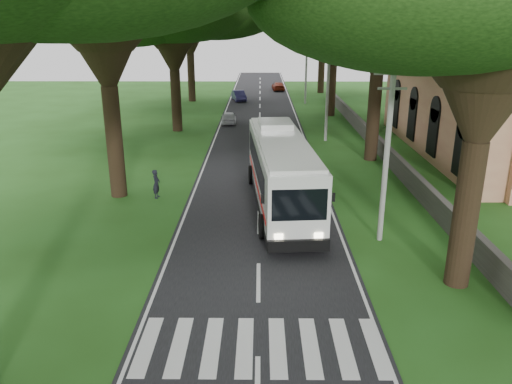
{
  "coord_description": "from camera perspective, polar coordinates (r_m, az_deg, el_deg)",
  "views": [
    {
      "loc": [
        0.05,
        -14.86,
        9.4
      ],
      "look_at": [
        -0.13,
        6.22,
        2.2
      ],
      "focal_mm": 35.0,
      "sensor_mm": 36.0,
      "label": 1
    }
  ],
  "objects": [
    {
      "name": "pole_mid",
      "position": [
        41.55,
        8.19,
        11.45
      ],
      "size": [
        1.6,
        0.24,
        8.0
      ],
      "color": "gray",
      "rests_on": "ground"
    },
    {
      "name": "crosswalk",
      "position": [
        15.93,
        0.22,
        -17.3
      ],
      "size": [
        8.0,
        3.0,
        0.01
      ],
      "primitive_type": "cube",
      "color": "silver",
      "rests_on": "ground"
    },
    {
      "name": "coach_bus",
      "position": [
        26.39,
        2.88,
        2.53
      ],
      "size": [
        3.7,
        12.73,
        3.7
      ],
      "rotation": [
        0.0,
        0.0,
        0.08
      ],
      "color": "white",
      "rests_on": "ground"
    },
    {
      "name": "tree_l_midb",
      "position": [
        45.52,
        -9.67,
        20.45
      ],
      "size": [
        15.99,
        15.99,
        14.32
      ],
      "color": "black",
      "rests_on": "ground"
    },
    {
      "name": "church",
      "position": [
        40.78,
        26.88,
        10.55
      ],
      "size": [
        14.0,
        24.0,
        11.6
      ],
      "color": "tan",
      "rests_on": "ground"
    },
    {
      "name": "pole_far",
      "position": [
        61.33,
        5.76,
        13.88
      ],
      "size": [
        1.6,
        0.24,
        8.0
      ],
      "color": "gray",
      "rests_on": "ground"
    },
    {
      "name": "tree_r_far",
      "position": [
        71.41,
        7.8,
        20.72
      ],
      "size": [
        13.52,
        13.52,
        14.96
      ],
      "color": "black",
      "rests_on": "ground"
    },
    {
      "name": "road",
      "position": [
        40.95,
        0.41,
        5.6
      ],
      "size": [
        8.0,
        120.0,
        0.04
      ],
      "primitive_type": "cube",
      "color": "black",
      "rests_on": "ground"
    },
    {
      "name": "tree_l_far",
      "position": [
        63.48,
        -7.74,
        20.59
      ],
      "size": [
        15.12,
        15.12,
        14.8
      ],
      "color": "black",
      "rests_on": "ground"
    },
    {
      "name": "distant_car_a",
      "position": [
        48.99,
        -3.12,
        8.5
      ],
      "size": [
        1.53,
        3.5,
        1.17
      ],
      "primitive_type": "imported",
      "rotation": [
        0.0,
        0.0,
        3.19
      ],
      "color": "#B8B7BD",
      "rests_on": "road"
    },
    {
      "name": "ground",
      "position": [
        17.58,
        0.25,
        -13.45
      ],
      "size": [
        140.0,
        140.0,
        0.0
      ],
      "primitive_type": "plane",
      "color": "#224C15",
      "rests_on": "ground"
    },
    {
      "name": "distant_car_b",
      "position": [
        63.58,
        -1.96,
        10.94
      ],
      "size": [
        2.13,
        4.02,
        1.26
      ],
      "primitive_type": "imported",
      "rotation": [
        0.0,
        0.0,
        0.22
      ],
      "color": "#23204C",
      "rests_on": "road"
    },
    {
      "name": "distant_car_c",
      "position": [
        73.68,
        2.56,
        11.99
      ],
      "size": [
        1.89,
        4.15,
        1.18
      ],
      "primitive_type": "imported",
      "rotation": [
        0.0,
        0.0,
        3.2
      ],
      "color": "maroon",
      "rests_on": "road"
    },
    {
      "name": "property_wall",
      "position": [
        40.84,
        13.21,
        5.91
      ],
      "size": [
        0.35,
        50.0,
        1.2
      ],
      "primitive_type": "cube",
      "color": "#383533",
      "rests_on": "ground"
    },
    {
      "name": "pedestrian",
      "position": [
        28.47,
        -11.32,
        0.93
      ],
      "size": [
        0.43,
        0.62,
        1.63
      ],
      "primitive_type": "imported",
      "rotation": [
        0.0,
        0.0,
        1.49
      ],
      "color": "black",
      "rests_on": "ground"
    },
    {
      "name": "pole_near",
      "position": [
        22.18,
        14.74,
        4.62
      ],
      "size": [
        1.6,
        0.24,
        8.0
      ],
      "color": "gray",
      "rests_on": "ground"
    }
  ]
}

